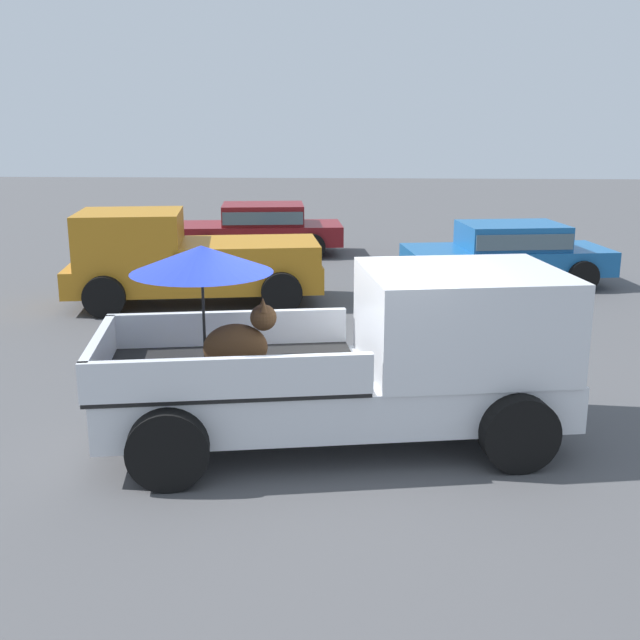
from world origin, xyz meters
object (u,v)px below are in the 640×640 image
Objects in this scene: pickup_truck_red at (184,259)px; pickup_truck_main at (371,354)px; parked_sedan_near at (261,226)px; parked_sedan_far at (508,251)px.

pickup_truck_main is at bearing 109.55° from pickup_truck_red.
pickup_truck_red is at bearing 109.09° from pickup_truck_main.
parked_sedan_near is at bearing -106.54° from pickup_truck_red.
parked_sedan_near is 0.99× the size of parked_sedan_far.
parked_sedan_near is (-2.77, 12.15, -0.24)m from pickup_truck_main.
parked_sedan_far is (6.54, 2.12, -0.13)m from pickup_truck_red.
parked_sedan_far is (5.80, -3.63, 0.00)m from parked_sedan_near.
pickup_truck_main is 1.05× the size of pickup_truck_red.
parked_sedan_near is at bearing -40.76° from parked_sedan_far.
pickup_truck_main reaches higher than parked_sedan_far.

